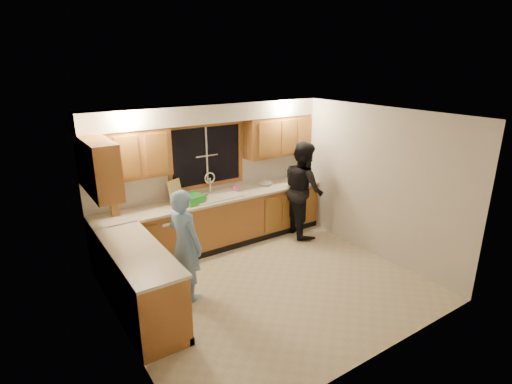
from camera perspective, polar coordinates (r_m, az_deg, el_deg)
floor at (r=6.10m, az=1.81°, el=-13.06°), size 4.20×4.20×0.00m
ceiling at (r=5.25m, az=2.09°, el=10.91°), size 4.20×4.20×0.00m
wall_back at (r=7.11m, az=-7.02°, el=2.45°), size 4.20×0.00×4.20m
wall_left at (r=4.74m, az=-19.33°, el=-6.78°), size 0.00×3.80×3.80m
wall_right at (r=6.93m, az=16.21°, el=1.44°), size 0.00×3.80×3.80m
base_cabinets_back at (r=7.12m, az=-5.66°, el=-4.38°), size 4.20×0.60×0.88m
base_cabinets_left at (r=5.47m, az=-16.33°, el=-12.49°), size 0.60×1.90×0.88m
countertop_back at (r=6.94m, az=-5.72°, el=-0.91°), size 4.20×0.63×0.04m
countertop_left at (r=5.26m, az=-16.62°, el=-8.14°), size 0.63×1.90×0.04m
upper_cabinets_left at (r=6.32m, az=-18.14°, el=5.06°), size 1.35×0.33×0.75m
upper_cabinets_right at (r=7.57m, az=3.13°, el=8.01°), size 1.35×0.33×0.75m
upper_cabinets_return at (r=5.62m, az=-21.33°, el=3.14°), size 0.33×0.90×0.75m
soffit at (r=6.74m, az=-6.69°, el=11.15°), size 4.20×0.35×0.30m
window_frame at (r=7.01m, az=-7.09°, el=5.19°), size 1.44×0.03×1.14m
sink at (r=6.97m, az=-5.79°, el=-1.14°), size 0.86×0.52×0.57m
dishwasher at (r=6.80m, az=-11.96°, el=-6.10°), size 0.60×0.56×0.82m
stove at (r=5.00m, az=-14.23°, el=-15.34°), size 0.58×0.75×0.90m
man at (r=5.55m, az=-10.12°, el=-7.45°), size 0.54×0.67×1.58m
woman at (r=7.48m, az=6.78°, el=0.42°), size 0.89×1.03×1.79m
knife_block at (r=6.44m, az=-19.52°, el=-2.36°), size 0.11×0.09×0.20m
cutting_board at (r=6.75m, az=-11.48°, el=0.13°), size 0.30×0.21×0.38m
dish_crate at (r=6.66m, az=-8.97°, el=-1.03°), size 0.36×0.35×0.15m
soap_bottle at (r=7.17m, az=-2.90°, el=0.68°), size 0.10×0.10×0.17m
bowl at (r=7.56m, az=1.44°, el=1.17°), size 0.31×0.31×0.06m
can_left at (r=6.78m, az=-7.03°, el=-0.79°), size 0.07×0.07×0.11m
can_right at (r=6.72m, az=-7.44°, el=-0.94°), size 0.08×0.08×0.12m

